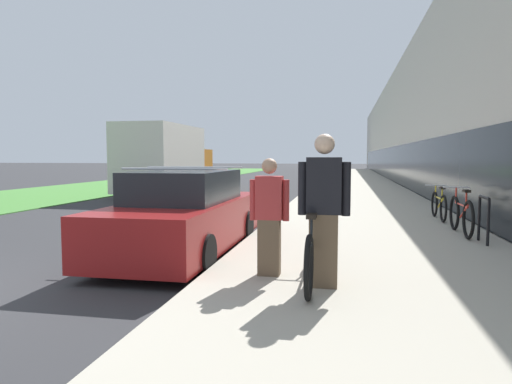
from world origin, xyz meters
The scene contains 11 objects.
sidewalk_slab centered at (6.17, 21.00, 0.08)m, with size 4.76×70.00×0.16m.
storefront_facade centered at (13.59, 29.00, 3.62)m, with size 10.01×70.00×7.25m.
lawn_strip centered at (-7.63, 25.00, 0.01)m, with size 6.87×70.00×0.03m.
tandem_bicycle centered at (5.26, 1.87, 0.54)m, with size 0.52×2.50×0.90m.
person_rider centered at (5.39, 1.56, 1.06)m, with size 0.61×0.24×1.81m.
person_bystander centered at (4.67, 1.95, 0.92)m, with size 0.52×0.20×1.52m.
bike_rack_hoop centered at (8.07, 4.86, 0.67)m, with size 0.05×0.60×0.84m.
cruiser_bike_nearest centered at (7.90, 5.78, 0.54)m, with size 0.52×1.85×0.92m.
cruiser_bike_middle centered at (7.90, 7.98, 0.51)m, with size 0.52×1.75×0.83m.
parked_sedan_curbside centered at (2.88, 3.69, 0.67)m, with size 1.82×4.59×1.52m.
moving_truck centered at (-2.30, 15.56, 1.54)m, with size 2.42×6.77×3.06m.
Camera 1 is at (5.64, -3.84, 1.70)m, focal length 32.00 mm.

